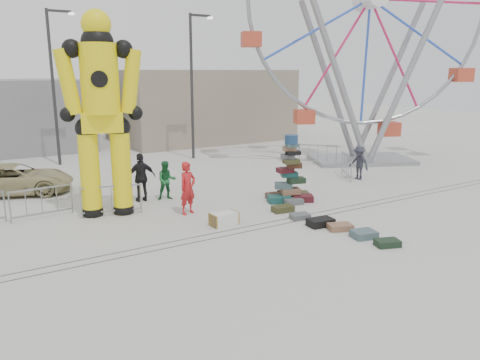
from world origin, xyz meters
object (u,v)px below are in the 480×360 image
lamp_post_left (54,80)px  pedestrian_black (141,177)px  crash_test_dummy (102,108)px  ferris_wheel (369,21)px  barricade_wheel_back (318,154)px  barricade_dummy_b (42,203)px  barricade_dummy_c (112,200)px  pedestrian_green (167,180)px  barricade_wheel_front (347,166)px  pedestrian_grey (359,163)px  lamp_post_right (193,79)px  suitcase_tower (290,182)px  steamer_trunk (224,219)px  pedestrian_red (188,188)px  parked_suv (14,179)px

lamp_post_left → pedestrian_black: lamp_post_left is taller
crash_test_dummy → ferris_wheel: ferris_wheel is taller
crash_test_dummy → barricade_wheel_back: size_ratio=3.54×
barricade_dummy_b → barricade_dummy_c: bearing=-28.7°
barricade_dummy_b → pedestrian_green: bearing=-3.8°
barricade_dummy_b → pedestrian_black: 3.70m
barricade_dummy_b → barricade_wheel_front: size_ratio=1.00×
pedestrian_grey → crash_test_dummy: bearing=-103.4°
lamp_post_right → ferris_wheel: bearing=-37.7°
barricade_dummy_b → pedestrian_black: size_ratio=1.06×
lamp_post_left → pedestrian_grey: size_ratio=5.12×
lamp_post_left → suitcase_tower: size_ratio=3.11×
pedestrian_black → pedestrian_grey: bearing=174.6°
steamer_trunk → barricade_dummy_b: barricade_dummy_b is taller
pedestrian_red → barricade_dummy_b: bearing=137.2°
pedestrian_red → pedestrian_black: bearing=91.3°
suitcase_tower → steamer_trunk: 3.91m
steamer_trunk → barricade_dummy_b: 6.29m
steamer_trunk → barricade_wheel_back: size_ratio=0.44×
lamp_post_right → parked_suv: 11.19m
pedestrian_red → suitcase_tower: bearing=-24.1°
suitcase_tower → steamer_trunk: suitcase_tower is taller
lamp_post_right → pedestrian_black: bearing=-128.7°
parked_suv → barricade_wheel_front: bearing=-91.0°
lamp_post_left → barricade_wheel_front: bearing=-43.5°
lamp_post_right → barricade_wheel_front: 10.00m
parked_suv → lamp_post_right: bearing=-52.1°
lamp_post_left → pedestrian_black: bearing=-82.8°
suitcase_tower → parked_suv: 11.18m
ferris_wheel → pedestrian_grey: 8.15m
lamp_post_left → crash_test_dummy: bearing=-92.5°
lamp_post_right → steamer_trunk: bearing=-111.7°
lamp_post_left → crash_test_dummy: size_ratio=1.13×
barricade_dummy_b → barricade_wheel_front: (13.37, -0.78, 0.00)m
ferris_wheel → steamer_trunk: 15.15m
barricade_wheel_back → barricade_dummy_c: bearing=-114.1°
lamp_post_right → crash_test_dummy: 11.19m
barricade_wheel_front → barricade_wheel_back: 3.28m
suitcase_tower → ferris_wheel: ferris_wheel is taller
suitcase_tower → pedestrian_green: 4.80m
pedestrian_red → parked_suv: bearing=111.0°
barricade_dummy_b → parked_suv: bearing=91.5°
suitcase_tower → pedestrian_red: bearing=-164.2°
suitcase_tower → pedestrian_green: size_ratio=1.68×
lamp_post_right → pedestrian_red: lamp_post_right is taller
pedestrian_red → pedestrian_green: pedestrian_red is taller
lamp_post_right → steamer_trunk: lamp_post_right is taller
lamp_post_right → crash_test_dummy: bearing=-131.9°
pedestrian_black → barricade_wheel_front: bearing=177.9°
lamp_post_left → barricade_dummy_b: bearing=-104.6°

